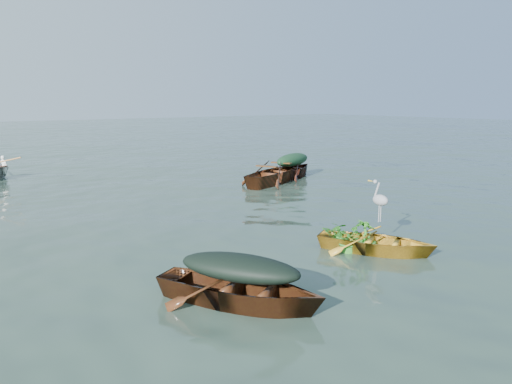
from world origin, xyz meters
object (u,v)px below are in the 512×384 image
yellow_dinghy (376,252)px  green_tarp_boat (292,178)px  heron (380,207)px  dark_covered_boat (240,305)px  open_wooden_boat (274,183)px

yellow_dinghy → green_tarp_boat: 10.07m
yellow_dinghy → heron: bearing=5.2°
yellow_dinghy → dark_covered_boat: bearing=158.8°
dark_covered_boat → heron: bearing=-18.3°
heron → green_tarp_boat: bearing=31.4°
yellow_dinghy → green_tarp_boat: size_ratio=0.70×
heron → dark_covered_boat: bearing=162.0°
yellow_dinghy → heron: heron is taller
yellow_dinghy → green_tarp_boat: bearing=30.0°
dark_covered_boat → open_wooden_boat: 11.40m
open_wooden_boat → heron: 8.42m
green_tarp_boat → heron: (-4.79, -8.28, 0.86)m
dark_covered_boat → open_wooden_boat: open_wooden_boat is taller
yellow_dinghy → dark_covered_boat: (-3.82, -0.49, 0.00)m
dark_covered_boat → heron: size_ratio=3.91×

